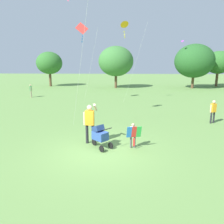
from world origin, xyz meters
name	(u,v)px	position (x,y,z in m)	size (l,w,h in m)	color
ground_plane	(101,151)	(0.00, 0.00, 0.00)	(120.00, 120.00, 0.00)	#668E47
treeline_distant	(194,61)	(10.91, 23.60, 3.81)	(36.13, 6.74, 6.48)	brown
child_with_butterfly_kite	(133,133)	(1.36, 0.44, 0.67)	(0.65, 0.42, 1.10)	#4C4C51
person_adult_flyer	(90,120)	(-0.57, 0.91, 1.08)	(0.60, 0.54, 1.87)	#232328
stroller	(100,134)	(-0.07, 0.38, 0.61)	(0.99, 0.96, 1.03)	black
kite_orange_delta	(82,31)	(-2.59, 10.80, 6.19)	(2.17, 2.35, 6.92)	red
kite_green_novelty	(125,25)	(0.99, 11.00, 6.63)	(2.15, 2.66, 6.98)	#F4A319
person_red_shirt	(213,110)	(6.34, 4.58, 0.83)	(0.42, 0.29, 1.41)	#232328
person_sitting_far	(31,90)	(-8.71, 13.70, 0.79)	(0.30, 0.39, 1.35)	#7F705B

